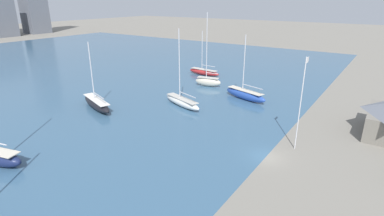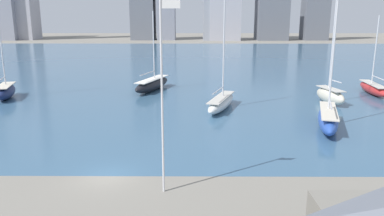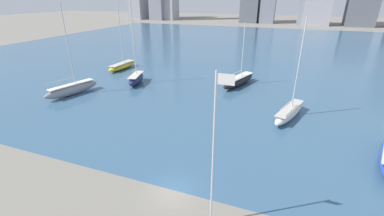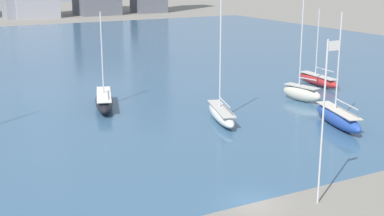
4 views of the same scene
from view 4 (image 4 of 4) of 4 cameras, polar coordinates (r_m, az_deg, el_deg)
name	(u,v)px [view 4 (image 4 of 4)]	position (r m, az deg, el deg)	size (l,w,h in m)	color
ground_plane	(253,203)	(41.61, 6.52, -10.03)	(500.00, 500.00, 0.00)	gray
harbor_water	(38,63)	(104.55, -16.09, 4.62)	(180.00, 140.00, 0.00)	#385B7A
flag_pole	(324,118)	(40.17, 13.86, -1.03)	(1.24, 0.14, 12.51)	silver
sailboat_cream	(302,92)	(73.06, 11.61, 1.69)	(2.92, 6.33, 16.46)	beige
sailboat_red	(318,80)	(83.51, 13.30, 2.97)	(2.60, 9.56, 11.43)	#B72828
sailboat_white	(221,114)	(62.28, 3.12, -0.59)	(4.92, 10.11, 14.26)	white
sailboat_black	(104,100)	(68.94, -9.37, 0.81)	(5.55, 11.03, 12.10)	black
sailboat_blue	(338,117)	(62.29, 15.29, -0.97)	(4.77, 10.19, 12.75)	#284CA8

